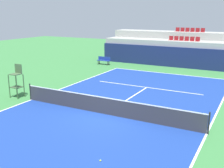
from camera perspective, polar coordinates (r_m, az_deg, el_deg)
ground_plane at (r=15.28m, az=-1.54°, el=-6.29°), size 80.00×80.00×0.00m
court_surface at (r=15.28m, az=-1.54°, el=-6.28°), size 11.00×24.00×0.01m
baseline_far at (r=25.92m, az=11.72°, el=2.13°), size 11.00×0.10×0.00m
sideline_left at (r=18.46m, az=-16.40°, el=-3.16°), size 0.10×24.00×0.00m
sideline_right at (r=13.61m, az=19.10°, el=-9.77°), size 0.10×24.00×0.00m
service_line_far at (r=20.80m, az=7.26°, el=-0.70°), size 8.26×0.10×0.00m
centre_service_line at (r=17.97m, az=3.55°, el=-3.06°), size 0.10×6.40×0.00m
back_wall at (r=29.00m, az=13.82°, el=5.38°), size 17.52×0.30×2.08m
stands_tier_lower at (r=30.26m, az=14.51°, el=6.23°), size 17.52×2.40×2.64m
stands_tier_upper at (r=32.52m, az=15.60°, el=7.41°), size 17.52×2.40×3.42m
seating_row_lower at (r=30.19m, az=14.73°, el=8.96°), size 3.23×0.44×0.44m
seating_row_upper at (r=32.46m, az=15.86°, el=10.64°), size 3.23×0.44×0.44m
tennis_net at (r=15.11m, az=-1.55°, el=-4.49°), size 11.08×0.08×1.07m
umpire_chair at (r=19.08m, az=-19.22°, el=0.84°), size 0.76×0.66×2.20m
player_bench at (r=29.95m, az=-1.71°, el=5.03°), size 1.50×0.40×0.85m
tennis_ball_1 at (r=10.72m, az=-2.44°, el=-15.62°), size 0.07×0.07×0.07m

